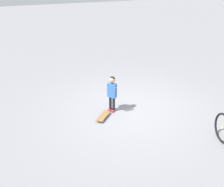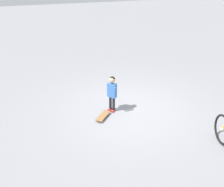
% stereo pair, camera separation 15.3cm
% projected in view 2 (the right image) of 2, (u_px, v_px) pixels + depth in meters
% --- Properties ---
extents(ground_plane, '(50.00, 50.00, 0.00)m').
position_uv_depth(ground_plane, '(132.00, 110.00, 7.20)').
color(ground_plane, gray).
extents(child_person, '(0.40, 0.27, 1.06)m').
position_uv_depth(child_person, '(112.00, 90.00, 6.87)').
color(child_person, black).
rests_on(child_person, ground).
extents(skateboard, '(0.54, 0.54, 0.07)m').
position_uv_depth(skateboard, '(103.00, 116.00, 6.79)').
color(skateboard, olive).
rests_on(skateboard, ground).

